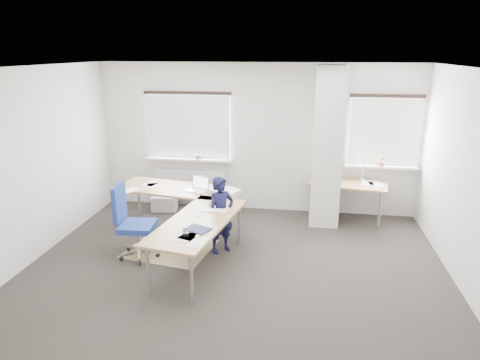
# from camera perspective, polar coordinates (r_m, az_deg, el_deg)

# --- Properties ---
(ground) EXTENTS (6.00, 6.00, 0.00)m
(ground) POSITION_cam_1_polar(r_m,az_deg,el_deg) (6.25, -0.69, -11.83)
(ground) COLOR #2B2622
(ground) RESTS_ON ground
(room_shell) EXTENTS (6.04, 5.04, 2.82)m
(room_shell) POSITION_cam_1_polar(r_m,az_deg,el_deg) (6.04, 1.68, 4.87)
(room_shell) COLOR beige
(room_shell) RESTS_ON ground
(floor_mat) EXTENTS (1.41, 1.25, 0.01)m
(floor_mat) POSITION_cam_1_polar(r_m,az_deg,el_deg) (6.92, -9.30, -9.02)
(floor_mat) COLOR #988553
(floor_mat) RESTS_ON ground
(white_crate) EXTENTS (0.53, 0.41, 0.29)m
(white_crate) POSITION_cam_1_polar(r_m,az_deg,el_deg) (8.50, -10.04, -3.01)
(white_crate) COLOR white
(white_crate) RESTS_ON ground
(desk_main) EXTENTS (2.40, 2.98, 0.96)m
(desk_main) POSITION_cam_1_polar(r_m,az_deg,el_deg) (6.74, -6.96, -3.28)
(desk_main) COLOR olive
(desk_main) RESTS_ON ground
(desk_side) EXTENTS (1.50, 0.93, 1.22)m
(desk_side) POSITION_cam_1_polar(r_m,az_deg,el_deg) (7.95, 14.09, -0.56)
(desk_side) COLOR olive
(desk_side) RESTS_ON ground
(task_chair) EXTENTS (0.62, 0.61, 1.13)m
(task_chair) POSITION_cam_1_polar(r_m,az_deg,el_deg) (6.65, -13.76, -7.44)
(task_chair) COLOR navy
(task_chair) RESTS_ON ground
(person) EXTENTS (0.52, 0.51, 1.20)m
(person) POSITION_cam_1_polar(r_m,az_deg,el_deg) (6.53, -2.53, -4.69)
(person) COLOR black
(person) RESTS_ON ground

